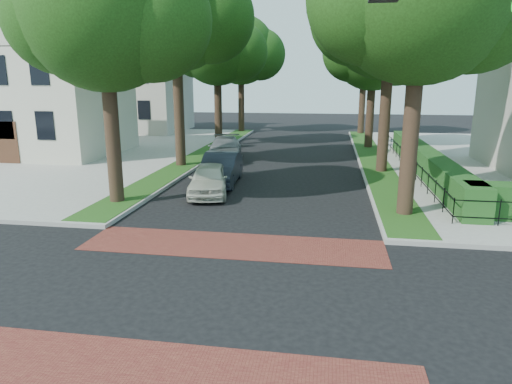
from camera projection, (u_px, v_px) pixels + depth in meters
ground at (204, 293)px, 10.59m from camera, size 120.00×120.00×0.00m
sidewalk_nw at (7, 150)px, 31.81m from camera, size 30.00×30.00×0.15m
crosswalk_far at (233, 245)px, 13.66m from camera, size 9.00×2.20×0.01m
crosswalk_near at (152, 380)px, 7.52m from camera, size 9.00×2.20×0.01m
grass_strip_ne at (372, 158)px, 28.03m from camera, size 1.60×29.80×0.02m
grass_strip_nw at (203, 154)px, 29.70m from camera, size 1.60×29.80×0.02m
tree_right_mid at (393, 14)px, 22.44m from camera, size 8.25×7.09×11.22m
tree_right_far at (375, 49)px, 31.30m from camera, size 7.25×6.23×9.74m
tree_right_back at (366, 51)px, 39.85m from camera, size 7.50×6.45×10.20m
tree_left_near at (109, 11)px, 16.62m from camera, size 7.50×6.45×10.20m
tree_left_mid at (178, 11)px, 24.05m from camera, size 8.00×6.88×11.48m
tree_left_far at (219, 47)px, 32.94m from camera, size 7.00×6.02×9.86m
tree_left_back at (242, 51)px, 41.52m from camera, size 7.75×6.66×10.44m
hedge_main_road at (425, 161)px, 23.60m from camera, size 1.00×18.00×1.20m
fence_main_road at (409, 163)px, 23.76m from camera, size 0.06×18.00×0.90m
house_left_near at (42, 77)px, 29.04m from camera, size 10.00×9.00×10.14m
house_left_far at (134, 78)px, 42.46m from camera, size 10.00×9.00×10.14m
parked_car_front at (209, 179)px, 19.56m from camera, size 2.26×4.20×1.36m
parked_car_middle at (221, 169)px, 21.59m from camera, size 1.86×4.59×1.48m
parked_car_rear at (225, 149)px, 28.04m from camera, size 2.77×5.13×1.41m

